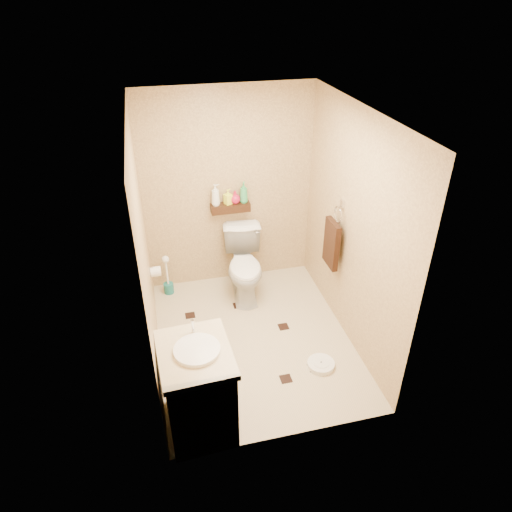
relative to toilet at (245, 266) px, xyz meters
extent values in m
plane|color=beige|center=(-0.09, -0.83, -0.41)|extent=(2.50, 2.50, 0.00)
cube|color=tan|center=(-0.09, 0.42, 0.79)|extent=(2.00, 0.04, 2.40)
cube|color=tan|center=(-0.09, -2.08, 0.79)|extent=(2.00, 0.04, 2.40)
cube|color=tan|center=(-1.09, -0.83, 0.79)|extent=(0.04, 2.50, 2.40)
cube|color=tan|center=(0.91, -0.83, 0.79)|extent=(0.04, 2.50, 2.40)
cube|color=silver|center=(-0.09, -0.83, 1.99)|extent=(2.00, 2.50, 0.02)
cube|color=#3B1E10|center=(-0.09, 0.34, 0.61)|extent=(0.46, 0.14, 0.10)
cube|color=black|center=(-0.42, -1.01, -0.40)|extent=(0.11, 0.11, 0.01)
cube|color=black|center=(0.28, -0.72, -0.40)|extent=(0.11, 0.11, 0.01)
cube|color=black|center=(0.08, -1.47, -0.40)|extent=(0.11, 0.11, 0.01)
cube|color=black|center=(-0.71, -0.27, -0.40)|extent=(0.11, 0.11, 0.01)
cube|color=black|center=(0.39, -1.39, -0.40)|extent=(0.11, 0.11, 0.01)
cube|color=black|center=(-0.14, -0.22, -0.40)|extent=(0.11, 0.11, 0.01)
imported|color=white|center=(0.00, 0.00, 0.00)|extent=(0.54, 0.84, 0.81)
cube|color=brown|center=(-0.79, -1.78, -0.01)|extent=(0.56, 0.68, 0.79)
cube|color=beige|center=(-0.79, -1.78, 0.41)|extent=(0.60, 0.72, 0.05)
cylinder|color=white|center=(-0.77, -1.78, 0.44)|extent=(0.37, 0.37, 0.05)
cylinder|color=silver|center=(-0.77, -1.56, 0.51)|extent=(0.03, 0.03, 0.12)
cylinder|color=white|center=(0.47, -1.39, -0.38)|extent=(0.27, 0.27, 0.05)
cylinder|color=white|center=(0.47, -1.39, -0.35)|extent=(0.16, 0.16, 0.01)
cylinder|color=#1B6C6B|center=(-0.91, 0.24, -0.34)|extent=(0.12, 0.12, 0.13)
cylinder|color=white|center=(-0.91, 0.24, -0.10)|extent=(0.02, 0.02, 0.37)
sphere|color=white|center=(-0.91, 0.24, 0.08)|extent=(0.09, 0.09, 0.09)
cube|color=silver|center=(0.90, -0.58, 0.97)|extent=(0.03, 0.06, 0.08)
torus|color=silver|center=(0.86, -0.58, 0.85)|extent=(0.02, 0.19, 0.19)
cube|color=black|center=(0.82, -0.58, 0.51)|extent=(0.06, 0.30, 0.52)
cylinder|color=white|center=(-1.03, -0.18, 0.19)|extent=(0.11, 0.11, 0.11)
cylinder|color=silver|center=(-1.07, -0.18, 0.25)|extent=(0.04, 0.02, 0.02)
imported|color=white|center=(-0.26, 0.34, 0.79)|extent=(0.10, 0.10, 0.26)
imported|color=#EEFF35|center=(-0.11, 0.34, 0.75)|extent=(0.11, 0.11, 0.18)
imported|color=#C2163D|center=(-0.03, 0.34, 0.74)|extent=(0.16, 0.16, 0.16)
imported|color=#37A55C|center=(0.07, 0.34, 0.79)|extent=(0.13, 0.13, 0.25)
camera|label=1|loc=(-0.94, -4.45, 2.93)|focal=32.00mm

